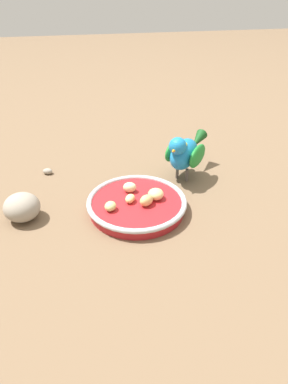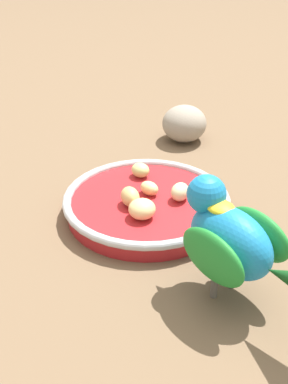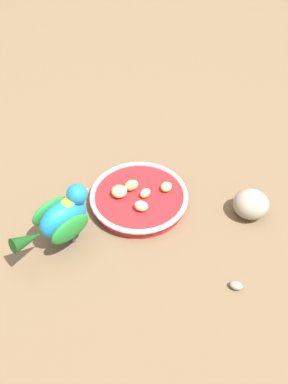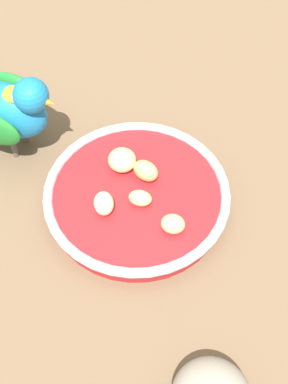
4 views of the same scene
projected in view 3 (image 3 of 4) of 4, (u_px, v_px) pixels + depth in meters
ground_plane at (127, 207)px, 0.80m from camera, size 4.00×4.00×0.00m
feeding_bowl at (139, 198)px, 0.80m from camera, size 0.21×0.21×0.03m
apple_piece_0 at (131, 185)px, 0.80m from camera, size 0.03×0.04×0.02m
apple_piece_1 at (145, 193)px, 0.79m from camera, size 0.03×0.03×0.02m
apple_piece_2 at (166, 187)px, 0.80m from camera, size 0.03×0.03×0.02m
apple_piece_3 at (119, 191)px, 0.79m from camera, size 0.04×0.04×0.02m
apple_piece_4 at (141, 206)px, 0.76m from camera, size 0.03×0.03×0.02m
parrot at (62, 217)px, 0.69m from camera, size 0.15×0.13×0.12m
rock_large at (251, 204)px, 0.77m from camera, size 0.07×0.07×0.06m
pebble_0 at (236, 286)px, 0.66m from camera, size 0.02×0.03×0.01m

